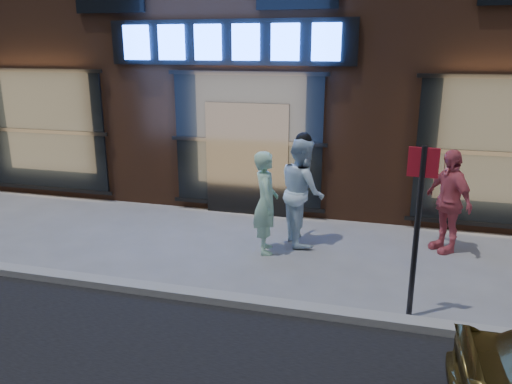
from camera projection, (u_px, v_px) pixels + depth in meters
ground at (173, 296)px, 7.30m from camera, size 90.00×90.00×0.00m
curb at (173, 292)px, 7.29m from camera, size 60.00×0.25×0.12m
man_bowtie at (266, 203)px, 8.66m from camera, size 0.62×0.77×1.82m
man_cap at (302, 191)px, 9.08m from camera, size 1.09×1.19×1.97m
passerby at (448, 201)px, 8.71m from camera, size 0.97×1.14×1.84m
sign_post at (418, 218)px, 6.34m from camera, size 0.37×0.07×2.34m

